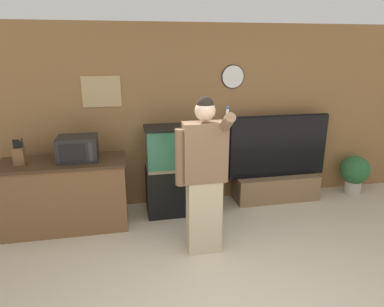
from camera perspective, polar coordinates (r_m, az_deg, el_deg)
wall_back_paneled at (r=5.01m, az=-1.59°, el=6.10°), size 10.00×0.08×2.60m
counter_island at (r=4.72m, az=-20.25°, el=-6.44°), size 1.56×0.64×0.91m
microwave at (r=4.51m, az=-18.51°, el=0.82°), size 0.48×0.39×0.30m
knife_block at (r=4.61m, az=-26.87°, el=-0.29°), size 0.13×0.11×0.32m
aquarium_on_stand at (r=4.80m, az=-1.55°, el=-2.76°), size 1.03×0.46×1.26m
tv_on_stand at (r=5.42m, az=13.92°, el=-3.64°), size 1.54×0.40×1.33m
person_standing at (r=3.75m, az=1.94°, el=-3.62°), size 0.56×0.43×1.79m
potted_plant at (r=6.09m, az=25.48°, el=-2.80°), size 0.45×0.45×0.62m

